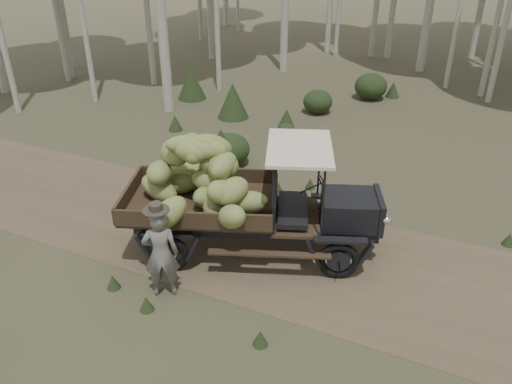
# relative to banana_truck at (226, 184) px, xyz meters

# --- Properties ---
(ground) EXTENTS (120.00, 120.00, 0.00)m
(ground) POSITION_rel_banana_truck_xyz_m (2.54, 0.41, -1.58)
(ground) COLOR #473D2B
(ground) RESTS_ON ground
(dirt_track) EXTENTS (70.00, 4.00, 0.01)m
(dirt_track) POSITION_rel_banana_truck_xyz_m (2.54, 0.41, -1.57)
(dirt_track) COLOR brown
(dirt_track) RESTS_ON ground
(banana_truck) EXTENTS (5.58, 3.71, 2.76)m
(banana_truck) POSITION_rel_banana_truck_xyz_m (0.00, 0.00, 0.00)
(banana_truck) COLOR black
(banana_truck) RESTS_ON ground
(farmer) EXTENTS (0.79, 0.72, 1.98)m
(farmer) POSITION_rel_banana_truck_xyz_m (-0.39, -1.84, -0.64)
(farmer) COLOR #5C5A54
(farmer) RESTS_ON ground
(undergrowth) EXTENTS (21.42, 23.99, 1.39)m
(undergrowth) POSITION_rel_banana_truck_xyz_m (1.99, 1.37, -1.04)
(undergrowth) COLOR #233319
(undergrowth) RESTS_ON ground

